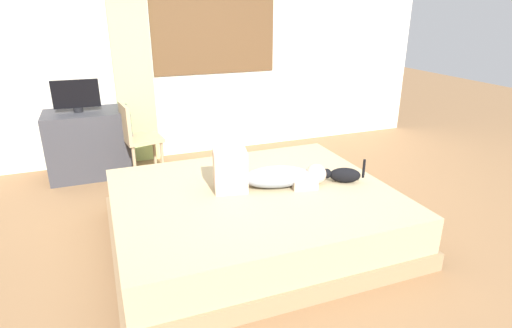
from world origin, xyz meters
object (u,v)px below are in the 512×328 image
cat (343,175)px  desk (90,144)px  bed (253,215)px  person_lying (265,174)px  tv_monitor (76,95)px  cup (121,107)px  chair_by_desk (136,135)px

cat → desk: size_ratio=0.37×
bed → person_lying: (0.12, 0.04, 0.33)m
tv_monitor → cup: tv_monitor is taller
bed → chair_by_desk: size_ratio=2.62×
desk → chair_by_desk: 0.60m
bed → desk: desk is taller
tv_monitor → bed: bearing=-56.9°
desk → chair_by_desk: chair_by_desk is taller
desk → cup: (0.37, -0.08, 0.41)m
bed → desk: bearing=121.7°
desk → tv_monitor: bearing=-180.0°
bed → person_lying: bearing=21.0°
person_lying → chair_by_desk: size_ratio=1.10×
cup → bed: bearing=-65.9°
cat → tv_monitor: (-2.06, 2.08, 0.43)m
bed → chair_by_desk: bearing=114.3°
person_lying → cat: bearing=-12.6°
desk → person_lying: bearing=-55.3°
bed → desk: size_ratio=2.50×
bed → person_lying: size_ratio=2.39×
bed → chair_by_desk: chair_by_desk is taller
person_lying → tv_monitor: bearing=126.1°
bed → chair_by_desk: (-0.74, 1.64, 0.30)m
cat → chair_by_desk: chair_by_desk is taller
bed → desk: 2.33m
desk → cat: bearing=-46.2°
cup → tv_monitor: bearing=169.2°
cup → chair_by_desk: bearing=-66.7°
bed → cat: bearing=-7.5°
bed → tv_monitor: tv_monitor is taller
person_lying → cat: person_lying is taller
desk → chair_by_desk: (0.48, -0.34, 0.14)m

